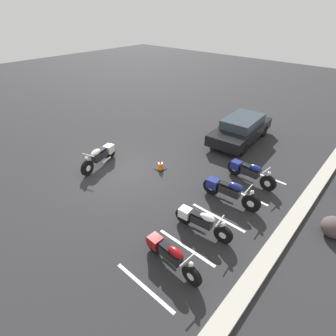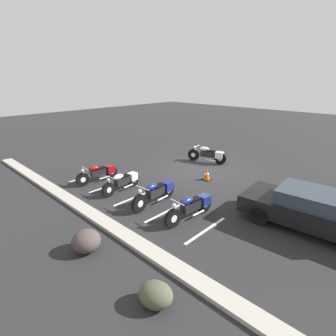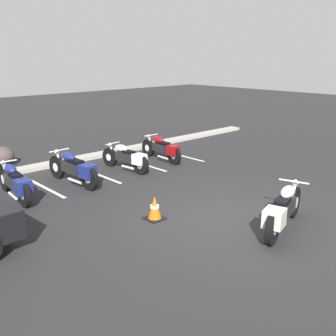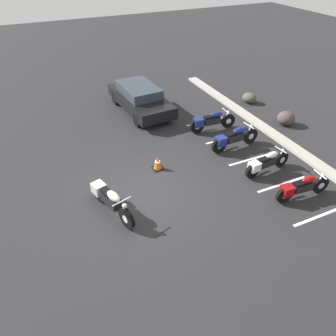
% 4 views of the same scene
% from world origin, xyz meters
% --- Properties ---
extents(ground, '(60.00, 60.00, 0.00)m').
position_xyz_m(ground, '(0.00, 0.00, 0.00)').
color(ground, '#262628').
extents(motorcycle_cream_featured, '(2.24, 0.93, 0.90)m').
position_xyz_m(motorcycle_cream_featured, '(0.30, -1.11, 0.48)').
color(motorcycle_cream_featured, black).
rests_on(motorcycle_cream_featured, ground).
extents(parked_bike_0, '(0.62, 2.20, 0.86)m').
position_xyz_m(parked_bike_0, '(-2.98, 4.50, 0.46)').
color(parked_bike_0, black).
rests_on(parked_bike_0, ground).
extents(parked_bike_1, '(0.64, 2.28, 0.90)m').
position_xyz_m(parked_bike_1, '(-1.27, 4.54, 0.48)').
color(parked_bike_1, black).
rests_on(parked_bike_1, ground).
extents(parked_bike_2, '(0.60, 2.05, 0.81)m').
position_xyz_m(parked_bike_2, '(0.66, 4.67, 0.43)').
color(parked_bike_2, black).
rests_on(parked_bike_2, ground).
extents(parked_bike_3, '(0.58, 2.08, 0.82)m').
position_xyz_m(parked_bike_3, '(2.30, 4.80, 0.43)').
color(parked_bike_3, black).
rests_on(parked_bike_3, ground).
extents(car_black, '(4.41, 2.07, 1.29)m').
position_xyz_m(car_black, '(-6.19, 2.38, 0.68)').
color(car_black, black).
rests_on(car_black, ground).
extents(concrete_curb, '(18.00, 0.50, 0.12)m').
position_xyz_m(concrete_curb, '(0.00, 6.81, 0.06)').
color(concrete_curb, '#A8A399').
rests_on(concrete_curb, ground).
extents(landscape_rock_0, '(0.92, 0.84, 0.53)m').
position_xyz_m(landscape_rock_0, '(-4.73, 7.91, 0.26)').
color(landscape_rock_0, '#4A4B39').
rests_on(landscape_rock_0, ground).
extents(landscape_rock_1, '(1.11, 1.11, 0.64)m').
position_xyz_m(landscape_rock_1, '(-2.00, 7.96, 0.32)').
color(landscape_rock_1, '#483A3A').
rests_on(landscape_rock_1, ground).
extents(traffic_cone, '(0.40, 0.40, 0.54)m').
position_xyz_m(traffic_cone, '(-1.22, 1.17, 0.25)').
color(traffic_cone, black).
rests_on(traffic_cone, ground).
extents(stall_line_0, '(0.10, 2.10, 0.00)m').
position_xyz_m(stall_line_0, '(-3.80, 4.79, 0.00)').
color(stall_line_0, white).
rests_on(stall_line_0, ground).
extents(stall_line_1, '(0.10, 2.10, 0.00)m').
position_xyz_m(stall_line_1, '(-2.03, 4.79, 0.00)').
color(stall_line_1, white).
rests_on(stall_line_1, ground).
extents(stall_line_2, '(0.10, 2.10, 0.00)m').
position_xyz_m(stall_line_2, '(-0.26, 4.79, 0.00)').
color(stall_line_2, white).
rests_on(stall_line_2, ground).
extents(stall_line_3, '(0.10, 2.10, 0.00)m').
position_xyz_m(stall_line_3, '(1.51, 4.79, 0.00)').
color(stall_line_3, white).
rests_on(stall_line_3, ground).
extents(stall_line_4, '(0.10, 2.10, 0.00)m').
position_xyz_m(stall_line_4, '(3.28, 4.79, 0.00)').
color(stall_line_4, white).
rests_on(stall_line_4, ground).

